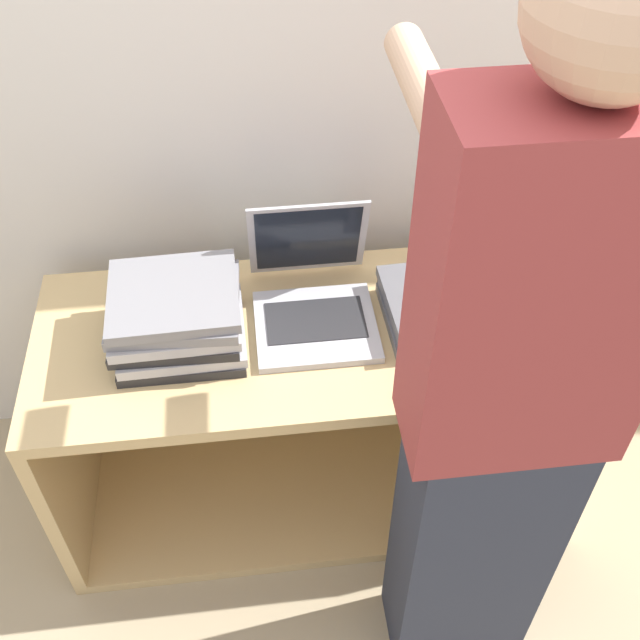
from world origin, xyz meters
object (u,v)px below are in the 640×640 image
(laptop_open, at_px, (313,297))
(laptop_stack_left, at_px, (177,317))
(laptop_stack_right, at_px, (446,307))
(person, at_px, (506,411))

(laptop_open, relative_size, laptop_stack_left, 1.12)
(laptop_stack_left, relative_size, laptop_stack_right, 1.01)
(person, bearing_deg, laptop_stack_left, 142.90)
(person, bearing_deg, laptop_open, 119.25)
(laptop_open, relative_size, laptop_stack_right, 1.13)
(person, bearing_deg, laptop_stack_right, 86.90)
(laptop_stack_left, relative_size, person, 0.18)
(laptop_open, distance_m, person, 0.66)
(laptop_stack_right, bearing_deg, laptop_open, 169.32)
(laptop_open, xyz_separation_m, person, (0.31, -0.55, 0.18))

